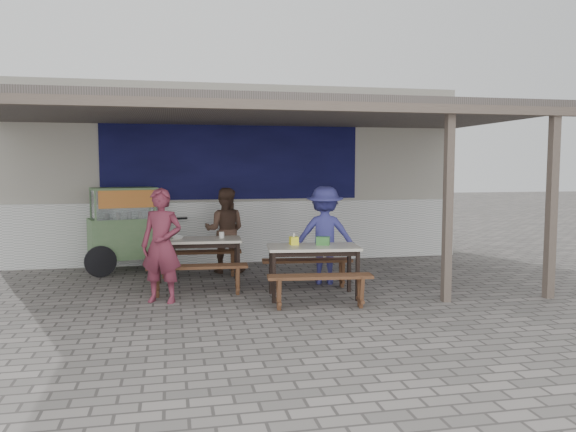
% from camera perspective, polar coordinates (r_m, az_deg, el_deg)
% --- Properties ---
extents(ground, '(60.00, 60.00, 0.00)m').
position_cam_1_polar(ground, '(8.35, -1.88, -8.02)').
color(ground, slate).
rests_on(ground, ground).
extents(back_wall, '(9.00, 1.28, 3.50)m').
position_cam_1_polar(back_wall, '(11.68, -4.95, 4.20)').
color(back_wall, '#B1AB9F').
rests_on(back_wall, ground).
extents(warung_roof, '(9.00, 4.21, 2.81)m').
position_cam_1_polar(warung_roof, '(9.06, -2.82, 10.28)').
color(warung_roof, '#5B514E').
rests_on(warung_roof, ground).
extents(table_left, '(1.40, 0.76, 0.75)m').
position_cam_1_polar(table_left, '(8.98, -9.16, -2.81)').
color(table_left, beige).
rests_on(table_left, ground).
extents(bench_left_street, '(1.47, 0.36, 0.45)m').
position_cam_1_polar(bench_left_street, '(8.33, -9.17, -5.73)').
color(bench_left_street, brown).
rests_on(bench_left_street, ground).
extents(bench_left_wall, '(1.47, 0.36, 0.45)m').
position_cam_1_polar(bench_left_wall, '(9.73, -9.10, -4.19)').
color(bench_left_wall, brown).
rests_on(bench_left_wall, ground).
extents(table_right, '(1.37, 0.84, 0.75)m').
position_cam_1_polar(table_right, '(8.09, 2.57, -3.61)').
color(table_right, beige).
rests_on(table_right, ground).
extents(bench_right_street, '(1.42, 0.43, 0.45)m').
position_cam_1_polar(bench_right_street, '(7.52, 3.27, -6.87)').
color(bench_right_street, brown).
rests_on(bench_right_street, ground).
extents(bench_right_wall, '(1.42, 0.43, 0.45)m').
position_cam_1_polar(bench_right_wall, '(8.77, 1.96, -5.15)').
color(bench_right_wall, brown).
rests_on(bench_right_wall, ground).
extents(vendor_cart, '(1.79, 1.08, 1.52)m').
position_cam_1_polar(vendor_cart, '(10.48, -16.09, -0.98)').
color(vendor_cart, '#6D8E5E').
rests_on(vendor_cart, ground).
extents(patron_street_side, '(0.68, 0.56, 1.59)m').
position_cam_1_polar(patron_street_side, '(7.97, -12.71, -2.94)').
color(patron_street_side, maroon).
rests_on(patron_street_side, ground).
extents(patron_wall_side, '(0.85, 0.73, 1.51)m').
position_cam_1_polar(patron_wall_side, '(10.03, -6.43, -1.46)').
color(patron_wall_side, '#4F362B').
rests_on(patron_wall_side, ground).
extents(patron_right_table, '(1.13, 0.82, 1.57)m').
position_cam_1_polar(patron_right_table, '(9.05, 3.75, -1.95)').
color(patron_right_table, '#3D3D92').
rests_on(patron_right_table, ground).
extents(tissue_box, '(0.12, 0.12, 0.12)m').
position_cam_1_polar(tissue_box, '(8.18, 0.61, -2.53)').
color(tissue_box, yellow).
rests_on(tissue_box, table_right).
extents(donation_box, '(0.22, 0.19, 0.12)m').
position_cam_1_polar(donation_box, '(8.16, 3.57, -2.53)').
color(donation_box, '#3C8039').
rests_on(donation_box, table_right).
extents(condiment_jar, '(0.08, 0.08, 0.09)m').
position_cam_1_polar(condiment_jar, '(9.05, -6.76, -1.91)').
color(condiment_jar, silver).
rests_on(condiment_jar, table_left).
extents(condiment_bowl, '(0.25, 0.25, 0.05)m').
position_cam_1_polar(condiment_bowl, '(9.02, -11.18, -2.13)').
color(condiment_bowl, white).
rests_on(condiment_bowl, table_left).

